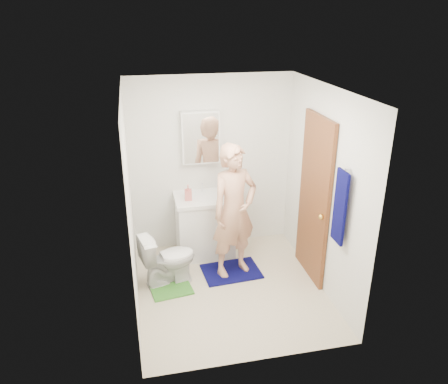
{
  "coord_description": "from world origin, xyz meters",
  "views": [
    {
      "loc": [
        -1.0,
        -4.33,
        3.14
      ],
      "look_at": [
        -0.02,
        0.25,
        1.18
      ],
      "focal_mm": 35.0,
      "sensor_mm": 36.0,
      "label": 1
    }
  ],
  "objects_px": {
    "vanity_cabinet": "(205,227)",
    "toilet": "(168,258)",
    "towel": "(340,207)",
    "man": "(234,211)",
    "soap_dispenser": "(188,193)",
    "toothbrush_cup": "(224,187)",
    "medicine_cabinet": "(200,137)"
  },
  "relations": [
    {
      "from": "medicine_cabinet",
      "to": "soap_dispenser",
      "type": "distance_m",
      "value": 0.74
    },
    {
      "from": "towel",
      "to": "vanity_cabinet",
      "type": "bearing_deg",
      "value": 128.47
    },
    {
      "from": "towel",
      "to": "toilet",
      "type": "xyz_separation_m",
      "value": [
        -1.74,
        0.87,
        -0.91
      ]
    },
    {
      "from": "toothbrush_cup",
      "to": "soap_dispenser",
      "type": "bearing_deg",
      "value": -159.95
    },
    {
      "from": "soap_dispenser",
      "to": "man",
      "type": "bearing_deg",
      "value": -45.77
    },
    {
      "from": "towel",
      "to": "toothbrush_cup",
      "type": "distance_m",
      "value": 1.87
    },
    {
      "from": "towel",
      "to": "man",
      "type": "xyz_separation_m",
      "value": [
        -0.91,
        0.92,
        -0.38
      ]
    },
    {
      "from": "toilet",
      "to": "medicine_cabinet",
      "type": "bearing_deg",
      "value": -47.61
    },
    {
      "from": "medicine_cabinet",
      "to": "man",
      "type": "xyz_separation_m",
      "value": [
        0.27,
        -0.79,
        -0.73
      ]
    },
    {
      "from": "vanity_cabinet",
      "to": "soap_dispenser",
      "type": "distance_m",
      "value": 0.6
    },
    {
      "from": "soap_dispenser",
      "to": "toothbrush_cup",
      "type": "relative_size",
      "value": 1.5
    },
    {
      "from": "medicine_cabinet",
      "to": "man",
      "type": "bearing_deg",
      "value": -71.0
    },
    {
      "from": "towel",
      "to": "soap_dispenser",
      "type": "xyz_separation_m",
      "value": [
        -1.4,
        1.43,
        -0.3
      ]
    },
    {
      "from": "vanity_cabinet",
      "to": "toilet",
      "type": "height_order",
      "value": "vanity_cabinet"
    },
    {
      "from": "towel",
      "to": "soap_dispenser",
      "type": "height_order",
      "value": "towel"
    },
    {
      "from": "medicine_cabinet",
      "to": "towel",
      "type": "bearing_deg",
      "value": -55.39
    },
    {
      "from": "man",
      "to": "vanity_cabinet",
      "type": "bearing_deg",
      "value": 95.44
    },
    {
      "from": "medicine_cabinet",
      "to": "toothbrush_cup",
      "type": "bearing_deg",
      "value": -17.41
    },
    {
      "from": "towel",
      "to": "toothbrush_cup",
      "type": "xyz_separation_m",
      "value": [
        -0.88,
        1.62,
        -0.35
      ]
    },
    {
      "from": "toothbrush_cup",
      "to": "man",
      "type": "xyz_separation_m",
      "value": [
        -0.03,
        -0.7,
        -0.03
      ]
    },
    {
      "from": "toothbrush_cup",
      "to": "man",
      "type": "bearing_deg",
      "value": -92.24
    },
    {
      "from": "toilet",
      "to": "soap_dispenser",
      "type": "xyz_separation_m",
      "value": [
        0.34,
        0.56,
        0.62
      ]
    },
    {
      "from": "vanity_cabinet",
      "to": "medicine_cabinet",
      "type": "height_order",
      "value": "medicine_cabinet"
    },
    {
      "from": "vanity_cabinet",
      "to": "toothbrush_cup",
      "type": "xyz_separation_m",
      "value": [
        0.3,
        0.13,
        0.5
      ]
    },
    {
      "from": "toothbrush_cup",
      "to": "man",
      "type": "distance_m",
      "value": 0.7
    },
    {
      "from": "medicine_cabinet",
      "to": "toilet",
      "type": "xyz_separation_m",
      "value": [
        -0.56,
        -0.84,
        -1.26
      ]
    },
    {
      "from": "vanity_cabinet",
      "to": "soap_dispenser",
      "type": "bearing_deg",
      "value": -164.99
    },
    {
      "from": "medicine_cabinet",
      "to": "towel",
      "type": "xyz_separation_m",
      "value": [
        1.18,
        -1.71,
        -0.35
      ]
    },
    {
      "from": "toilet",
      "to": "man",
      "type": "height_order",
      "value": "man"
    },
    {
      "from": "toilet",
      "to": "toothbrush_cup",
      "type": "relative_size",
      "value": 4.95
    },
    {
      "from": "medicine_cabinet",
      "to": "toilet",
      "type": "relative_size",
      "value": 1.04
    },
    {
      "from": "toilet",
      "to": "soap_dispenser",
      "type": "relative_size",
      "value": 3.29
    }
  ]
}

